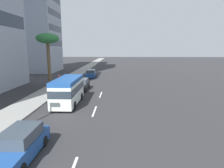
# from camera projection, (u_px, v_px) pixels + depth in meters

# --- Properties ---
(ground_plane) EXTENTS (198.00, 198.00, 0.00)m
(ground_plane) POSITION_uv_depth(u_px,v_px,m) (106.00, 81.00, 36.23)
(ground_plane) COLOR #2D2D30
(sidewalk_right) EXTENTS (162.00, 3.28, 0.15)m
(sidewalk_right) POSITION_uv_depth(u_px,v_px,m) (66.00, 81.00, 36.45)
(sidewalk_right) COLOR gray
(sidewalk_right) RESTS_ON ground_plane
(lane_stripe_mid) EXTENTS (3.20, 0.16, 0.01)m
(lane_stripe_mid) POSITION_uv_depth(u_px,v_px,m) (94.00, 111.00, 19.14)
(lane_stripe_mid) COLOR silver
(lane_stripe_mid) RESTS_ON ground_plane
(lane_stripe_far) EXTENTS (3.20, 0.16, 0.01)m
(lane_stripe_far) POSITION_uv_depth(u_px,v_px,m) (101.00, 95.00, 25.90)
(lane_stripe_far) COLOR silver
(lane_stripe_far) RESTS_ON ground_plane
(car_lead) EXTENTS (4.63, 1.85, 1.60)m
(car_lead) POSITION_uv_depth(u_px,v_px,m) (91.00, 74.00, 41.01)
(car_lead) COLOR #1E478C
(car_lead) RESTS_ON ground_plane
(minibus_second) EXTENTS (6.52, 2.37, 2.90)m
(minibus_second) POSITION_uv_depth(u_px,v_px,m) (68.00, 90.00, 21.29)
(minibus_second) COLOR silver
(minibus_second) RESTS_ON ground_plane
(car_third) EXTENTS (4.30, 1.88, 1.62)m
(car_third) POSITION_uv_depth(u_px,v_px,m) (82.00, 85.00, 28.90)
(car_third) COLOR black
(car_third) RESTS_ON ground_plane
(car_fourth) EXTENTS (4.74, 1.86, 1.66)m
(car_fourth) POSITION_uv_depth(u_px,v_px,m) (20.00, 145.00, 10.89)
(car_fourth) COLOR #1E478C
(car_fourth) RESTS_ON ground_plane
(pedestrian_by_tree) EXTENTS (0.38, 0.39, 1.82)m
(pedestrian_by_tree) POSITION_uv_depth(u_px,v_px,m) (59.00, 80.00, 30.82)
(pedestrian_by_tree) COLOR #333338
(pedestrian_by_tree) RESTS_ON sidewalk_right
(palm_tree) EXTENTS (3.51, 3.51, 8.20)m
(palm_tree) POSITION_uv_depth(u_px,v_px,m) (48.00, 41.00, 29.89)
(palm_tree) COLOR brown
(palm_tree) RESTS_ON sidewalk_right
(office_tower_far) EXTENTS (10.88, 11.88, 30.43)m
(office_tower_far) POSITION_uv_depth(u_px,v_px,m) (31.00, 11.00, 48.97)
(office_tower_far) COLOR #99A3B2
(office_tower_far) RESTS_ON ground_plane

